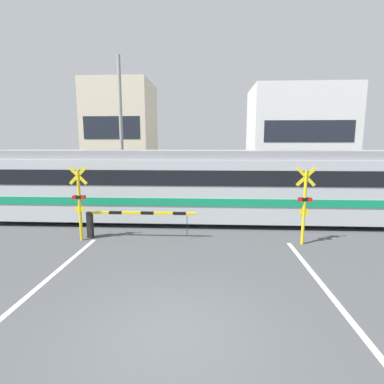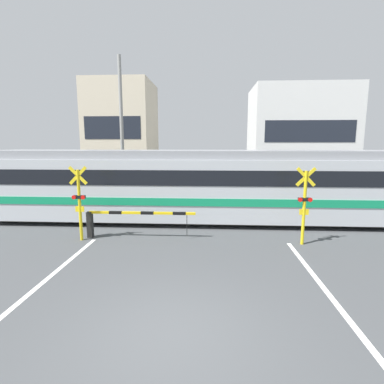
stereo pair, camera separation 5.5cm
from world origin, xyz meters
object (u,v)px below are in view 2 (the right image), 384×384
object	(u,v)px
commuter_train	(205,184)
crossing_signal_right	(304,203)
pedestrian	(197,186)
crossing_barrier_far	(246,195)
crossing_barrier_near	(119,218)
crossing_signal_left	(79,200)

from	to	relation	value
commuter_train	crossing_signal_right	distance (m)	4.72
crossing_signal_right	pedestrian	size ratio (longest dim) A/B	1.65
commuter_train	pedestrian	size ratio (longest dim) A/B	11.67
crossing_barrier_far	pedestrian	world-z (taller)	pedestrian
crossing_barrier_near	crossing_signal_left	size ratio (longest dim) A/B	1.50
crossing_barrier_near	crossing_signal_right	size ratio (longest dim) A/B	1.50
crossing_signal_right	pedestrian	xyz separation A→B (m)	(-4.11, 7.80, -0.56)
crossing_signal_left	pedestrian	bearing A→B (deg)	63.17
crossing_signal_left	crossing_signal_right	xyz separation A→B (m)	(8.05, 0.00, 0.00)
commuter_train	crossing_barrier_near	world-z (taller)	commuter_train
crossing_signal_left	crossing_signal_right	distance (m)	8.05
commuter_train	crossing_signal_right	size ratio (longest dim) A/B	7.05
crossing_barrier_near	crossing_signal_left	world-z (taller)	crossing_signal_left
crossing_signal_left	crossing_signal_right	size ratio (longest dim) A/B	1.00
commuter_train	pedestrian	bearing A→B (deg)	96.81
commuter_train	crossing_signal_left	bearing A→B (deg)	-145.47
crossing_signal_left	pedestrian	world-z (taller)	crossing_signal_left
commuter_train	pedestrian	xyz separation A→B (m)	(-0.56, 4.70, -0.78)
crossing_signal_right	crossing_barrier_far	bearing A→B (deg)	103.25
commuter_train	crossing_barrier_near	distance (m)	4.30
crossing_barrier_far	crossing_signal_right	distance (m)	5.94
commuter_train	crossing_barrier_near	xyz separation A→B (m)	(-3.16, -2.75, -0.98)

